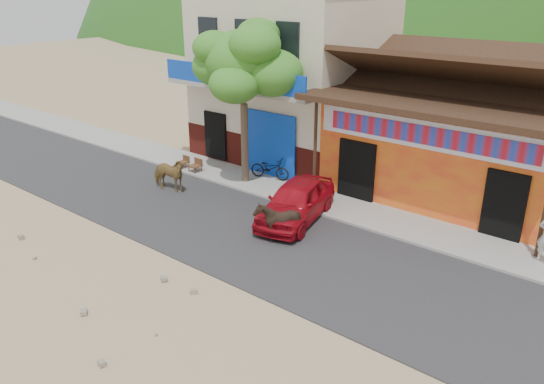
{
  "coord_description": "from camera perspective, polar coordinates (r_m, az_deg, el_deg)",
  "views": [
    {
      "loc": [
        8.32,
        -8.51,
        7.28
      ],
      "look_at": [
        -1.01,
        3.0,
        1.4
      ],
      "focal_mm": 35.0,
      "sensor_mm": 36.0,
      "label": 1
    }
  ],
  "objects": [
    {
      "name": "cafe_chair_left",
      "position": [
        22.2,
        -9.58,
        3.72
      ],
      "size": [
        0.44,
        0.44,
        0.88
      ],
      "primitive_type": null,
      "rotation": [
        0.0,
        0.0,
        -0.08
      ],
      "color": "#482A18",
      "rests_on": "sidewalk"
    },
    {
      "name": "cow_dark",
      "position": [
        15.72,
        0.61,
        -3.21
      ],
      "size": [
        1.27,
        1.16,
        1.26
      ],
      "primitive_type": "imported",
      "rotation": [
        0.0,
        0.0,
        -1.45
      ],
      "color": "black",
      "rests_on": "road"
    },
    {
      "name": "dance_club",
      "position": [
        20.32,
        19.45,
        4.74
      ],
      "size": [
        8.0,
        6.0,
        3.6
      ],
      "primitive_type": "cube",
      "color": "orange",
      "rests_on": "ground"
    },
    {
      "name": "sidewalk",
      "position": [
        18.22,
        8.43,
        -1.95
      ],
      "size": [
        60.0,
        2.0,
        0.12
      ],
      "primitive_type": "cube",
      "color": "gray",
      "rests_on": "ground"
    },
    {
      "name": "red_car",
      "position": [
        17.11,
        2.61,
        -1.01
      ],
      "size": [
        2.38,
        4.1,
        1.31
      ],
      "primitive_type": "imported",
      "rotation": [
        0.0,
        0.0,
        0.23
      ],
      "color": "#A60B18",
      "rests_on": "road"
    },
    {
      "name": "scooter",
      "position": [
        20.6,
        -0.23,
        2.57
      ],
      "size": [
        1.71,
        0.92,
        0.85
      ],
      "primitive_type": "imported",
      "rotation": [
        0.0,
        0.0,
        1.8
      ],
      "color": "black",
      "rests_on": "sidewalk"
    },
    {
      "name": "tree",
      "position": [
        19.73,
        -3.03,
        9.44
      ],
      "size": [
        3.0,
        3.0,
        6.0
      ],
      "primitive_type": null,
      "color": "#2D721E",
      "rests_on": "sidewalk"
    },
    {
      "name": "cafe_building",
      "position": [
        23.41,
        2.29,
        12.34
      ],
      "size": [
        7.0,
        6.0,
        7.0
      ],
      "primitive_type": "cube",
      "color": "beige",
      "rests_on": "ground"
    },
    {
      "name": "road",
      "position": [
        15.6,
        1.72,
        -6.11
      ],
      "size": [
        60.0,
        5.0,
        0.04
      ],
      "primitive_type": "cube",
      "color": "#28282B",
      "rests_on": "ground"
    },
    {
      "name": "ground",
      "position": [
        13.95,
        -4.62,
        -9.88
      ],
      "size": [
        120.0,
        120.0,
        0.0
      ],
      "primitive_type": "plane",
      "color": "#9E825B",
      "rests_on": "ground"
    },
    {
      "name": "cow_tan",
      "position": [
        19.93,
        -11.1,
        1.87
      ],
      "size": [
        1.62,
        1.01,
        1.27
      ],
      "primitive_type": "imported",
      "rotation": [
        0.0,
        0.0,
        1.8
      ],
      "color": "olive",
      "rests_on": "road"
    },
    {
      "name": "cafe_chair_right",
      "position": [
        21.6,
        -8.32,
        3.41
      ],
      "size": [
        0.47,
        0.47,
        0.97
      ],
      "primitive_type": null,
      "rotation": [
        0.0,
        0.0,
        -0.04
      ],
      "color": "#442516",
      "rests_on": "sidewalk"
    }
  ]
}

